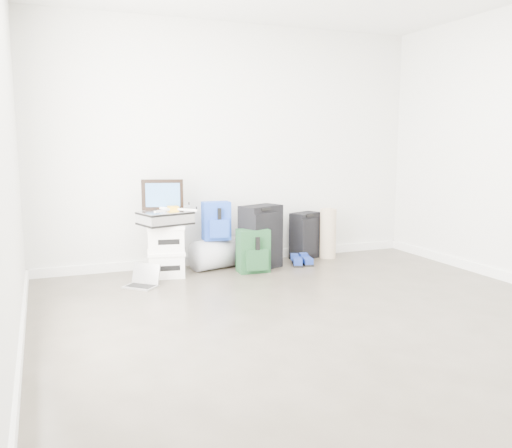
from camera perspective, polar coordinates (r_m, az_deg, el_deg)
name	(u,v)px	position (r m, az deg, el deg)	size (l,w,h in m)	color
ground	(344,329)	(4.19, 9.24, -10.85)	(5.00, 5.00, 0.00)	#3B342A
room_envelope	(349,95)	(3.98, 9.72, 13.29)	(4.52, 5.02, 2.71)	silver
boxes_stack	(166,251)	(5.69, -9.46, -2.78)	(0.43, 0.37, 0.54)	white
briefcase	(165,218)	(5.64, -9.55, 0.61)	(0.49, 0.36, 0.14)	#B2B2B7
painting	(163,195)	(5.71, -9.81, 3.04)	(0.42, 0.15, 0.32)	black
drone	(173,209)	(5.62, -8.73, 1.61)	(0.47, 0.47, 0.05)	gold
duffel_bag	(216,254)	(6.00, -4.23, -3.15)	(0.33, 0.33, 0.53)	#96989E
blue_backpack	(216,222)	(5.91, -4.18, 0.26)	(0.31, 0.24, 0.42)	#1C3DB6
large_suitcase	(261,237)	(5.97, 0.53, -1.38)	(0.52, 0.44, 0.70)	black
green_backpack	(253,252)	(5.81, -0.27, -2.93)	(0.34, 0.26, 0.47)	#123420
carry_on	(305,236)	(6.51, 5.20, -1.22)	(0.40, 0.34, 0.55)	black
shoes	(302,261)	(6.21, 4.86, -3.92)	(0.29, 0.28, 0.09)	black
rolled_rug	(328,233)	(6.58, 7.58, -0.99)	(0.19, 0.19, 0.59)	tan
laptop	(143,281)	(5.40, -11.84, -5.90)	(0.37, 0.36, 0.21)	silver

